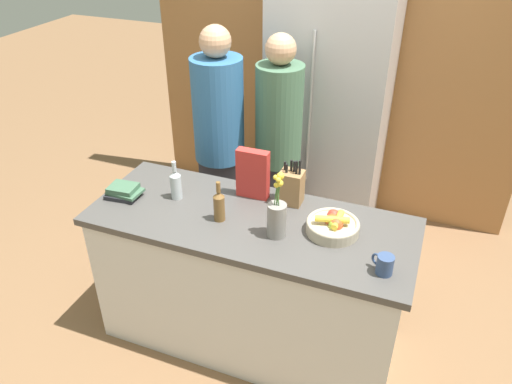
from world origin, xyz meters
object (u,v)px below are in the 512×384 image
(refrigerator, at_px, (329,109))
(flower_vase, at_px, (277,217))
(bottle_oil, at_px, (219,205))
(knife_block, at_px, (291,187))
(bottle_vinegar, at_px, (176,184))
(coffee_mug, at_px, (384,264))
(book_stack, at_px, (124,192))
(person_in_blue, at_px, (278,142))
(fruit_bowl, at_px, (333,225))
(person_at_sink, at_px, (219,138))
(cereal_box, at_px, (253,174))

(refrigerator, relative_size, flower_vase, 5.51)
(bottle_oil, bearing_deg, knife_block, 45.02)
(knife_block, relative_size, bottle_vinegar, 1.19)
(coffee_mug, relative_size, book_stack, 0.54)
(bottle_vinegar, height_order, person_in_blue, person_in_blue)
(refrigerator, distance_m, fruit_bowl, 1.41)
(book_stack, xyz_separation_m, bottle_vinegar, (0.29, 0.10, 0.06))
(person_at_sink, height_order, person_in_blue, person_at_sink)
(flower_vase, relative_size, bottle_vinegar, 1.54)
(cereal_box, bearing_deg, refrigerator, 83.04)
(flower_vase, height_order, book_stack, flower_vase)
(knife_block, bearing_deg, bottle_oil, -134.98)
(fruit_bowl, bearing_deg, person_in_blue, 126.16)
(refrigerator, height_order, person_in_blue, refrigerator)
(knife_block, relative_size, person_at_sink, 0.16)
(flower_vase, bearing_deg, refrigerator, 94.16)
(book_stack, relative_size, person_in_blue, 0.12)
(person_at_sink, bearing_deg, person_in_blue, 7.29)
(knife_block, height_order, cereal_box, cereal_box)
(person_in_blue, bearing_deg, person_at_sink, -155.15)
(book_stack, bearing_deg, bottle_oil, -1.01)
(knife_block, height_order, flower_vase, flower_vase)
(book_stack, bearing_deg, person_in_blue, 54.12)
(bottle_oil, xyz_separation_m, person_at_sink, (-0.36, 0.77, -0.01))
(knife_block, distance_m, person_at_sink, 0.81)
(person_at_sink, bearing_deg, flower_vase, -59.90)
(flower_vase, xyz_separation_m, book_stack, (-0.95, 0.03, -0.08))
(person_at_sink, bearing_deg, coffee_mug, -46.32)
(fruit_bowl, relative_size, bottle_vinegar, 1.17)
(cereal_box, bearing_deg, book_stack, -158.24)
(flower_vase, distance_m, book_stack, 0.95)
(refrigerator, distance_m, book_stack, 1.69)
(bottle_oil, height_order, person_at_sink, person_at_sink)
(knife_block, bearing_deg, fruit_bowl, -33.71)
(book_stack, xyz_separation_m, bottle_oil, (0.61, -0.01, 0.06))
(knife_block, relative_size, book_stack, 1.37)
(knife_block, bearing_deg, coffee_mug, -35.51)
(cereal_box, height_order, person_in_blue, person_in_blue)
(bottle_vinegar, relative_size, person_at_sink, 0.14)
(coffee_mug, xyz_separation_m, bottle_oil, (-0.89, 0.12, 0.04))
(bottle_vinegar, bearing_deg, coffee_mug, -10.55)
(cereal_box, bearing_deg, coffee_mug, -26.33)
(refrigerator, relative_size, coffee_mug, 18.09)
(knife_block, bearing_deg, bottle_vinegar, -162.86)
(coffee_mug, xyz_separation_m, person_in_blue, (-0.87, 1.01, 0.01))
(cereal_box, height_order, bottle_oil, cereal_box)
(bottle_vinegar, bearing_deg, bottle_oil, -18.95)
(coffee_mug, relative_size, person_at_sink, 0.06)
(bottle_oil, distance_m, bottle_vinegar, 0.34)
(cereal_box, bearing_deg, bottle_vinegar, -156.31)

